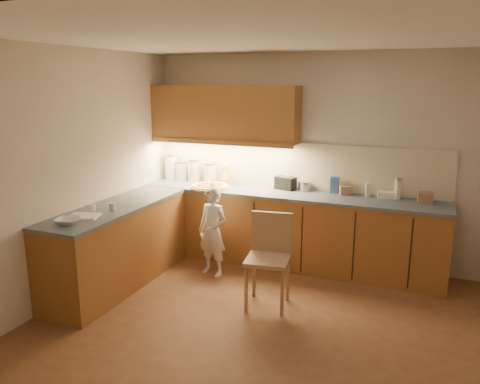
{
  "coord_description": "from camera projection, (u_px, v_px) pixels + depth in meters",
  "views": [
    {
      "loc": [
        1.19,
        -3.68,
        2.25
      ],
      "look_at": [
        -0.8,
        1.2,
        1.0
      ],
      "focal_mm": 35.0,
      "sensor_mm": 36.0,
      "label": 1
    }
  ],
  "objects": [
    {
      "name": "room",
      "position": [
        274.0,
        152.0,
        3.88
      ],
      "size": [
        4.54,
        4.5,
        2.62
      ],
      "color": "brown",
      "rests_on": "ground"
    },
    {
      "name": "l_counter",
      "position": [
        232.0,
        234.0,
        5.63
      ],
      "size": [
        3.77,
        2.62,
        0.92
      ],
      "color": "#98602C",
      "rests_on": "ground"
    },
    {
      "name": "toaster",
      "position": [
        285.0,
        183.0,
        5.89
      ],
      "size": [
        0.28,
        0.21,
        0.17
      ],
      "rotation": [
        0.0,
        0.0,
        -0.28
      ],
      "color": "black",
      "rests_on": "l_counter"
    },
    {
      "name": "spice_jar_a",
      "position": [
        93.0,
        208.0,
        4.91
      ],
      "size": [
        0.06,
        0.06,
        0.07
      ],
      "primitive_type": "cylinder",
      "rotation": [
        0.0,
        0.0,
        0.16
      ],
      "color": "white",
      "rests_on": "l_counter"
    },
    {
      "name": "canister_a",
      "position": [
        171.0,
        167.0,
        6.46
      ],
      "size": [
        0.18,
        0.18,
        0.36
      ],
      "rotation": [
        0.0,
        0.0,
        -0.02
      ],
      "color": "silver",
      "rests_on": "l_counter"
    },
    {
      "name": "pizza_on_board",
      "position": [
        210.0,
        186.0,
        5.98
      ],
      "size": [
        0.5,
        0.5,
        0.2
      ],
      "rotation": [
        0.0,
        0.0,
        0.39
      ],
      "color": "tan",
      "rests_on": "l_counter"
    },
    {
      "name": "canister_d",
      "position": [
        210.0,
        173.0,
        6.26
      ],
      "size": [
        0.17,
        0.17,
        0.28
      ],
      "rotation": [
        0.0,
        0.0,
        0.09
      ],
      "color": "silver",
      "rests_on": "l_counter"
    },
    {
      "name": "white_bottle",
      "position": [
        368.0,
        190.0,
        5.5
      ],
      "size": [
        0.07,
        0.07,
        0.17
      ],
      "primitive_type": "cube",
      "rotation": [
        0.0,
        0.0,
        0.29
      ],
      "color": "silver",
      "rests_on": "l_counter"
    },
    {
      "name": "flat_pack",
      "position": [
        386.0,
        195.0,
        5.45
      ],
      "size": [
        0.22,
        0.17,
        0.08
      ],
      "primitive_type": "cube",
      "rotation": [
        0.0,
        0.0,
        0.19
      ],
      "color": "white",
      "rests_on": "l_counter"
    },
    {
      "name": "child",
      "position": [
        213.0,
        232.0,
        5.49
      ],
      "size": [
        0.43,
        0.33,
        1.06
      ],
      "primitive_type": "imported",
      "rotation": [
        0.0,
        0.0,
        -0.22
      ],
      "color": "white",
      "rests_on": "ground"
    },
    {
      "name": "backsplash",
      "position": [
        294.0,
        166.0,
        5.92
      ],
      "size": [
        3.75,
        0.02,
        0.58
      ],
      "primitive_type": "cube",
      "color": "beige",
      "rests_on": "l_counter"
    },
    {
      "name": "dough_cloth",
      "position": [
        84.0,
        216.0,
        4.69
      ],
      "size": [
        0.35,
        0.31,
        0.02
      ],
      "primitive_type": "cube",
      "rotation": [
        0.0,
        0.0,
        0.33
      ],
      "color": "white",
      "rests_on": "l_counter"
    },
    {
      "name": "card_box_a",
      "position": [
        346.0,
        190.0,
        5.63
      ],
      "size": [
        0.18,
        0.15,
        0.1
      ],
      "primitive_type": "cube",
      "rotation": [
        0.0,
        0.0,
        0.4
      ],
      "color": "tan",
      "rests_on": "l_counter"
    },
    {
      "name": "wooden_chair",
      "position": [
        269.0,
        253.0,
        4.76
      ],
      "size": [
        0.48,
        0.48,
        0.95
      ],
      "rotation": [
        0.0,
        0.0,
        0.14
      ],
      "color": "tan",
      "rests_on": "ground"
    },
    {
      "name": "mixing_bowl",
      "position": [
        68.0,
        221.0,
        4.47
      ],
      "size": [
        0.29,
        0.29,
        0.06
      ],
      "primitive_type": "imported",
      "rotation": [
        0.0,
        0.0,
        0.32
      ],
      "color": "silver",
      "rests_on": "l_counter"
    },
    {
      "name": "canister_b",
      "position": [
        182.0,
        171.0,
        6.4
      ],
      "size": [
        0.15,
        0.15,
        0.27
      ],
      "rotation": [
        0.0,
        0.0,
        0.17
      ],
      "color": "silver",
      "rests_on": "l_counter"
    },
    {
      "name": "steel_pot",
      "position": [
        304.0,
        186.0,
        5.82
      ],
      "size": [
        0.16,
        0.16,
        0.12
      ],
      "color": "#BCBCC1",
      "rests_on": "l_counter"
    },
    {
      "name": "oil_jug",
      "position": [
        227.0,
        175.0,
        6.15
      ],
      "size": [
        0.1,
        0.08,
        0.29
      ],
      "rotation": [
        0.0,
        0.0,
        0.1
      ],
      "color": "gold",
      "rests_on": "l_counter"
    },
    {
      "name": "card_box_b",
      "position": [
        425.0,
        198.0,
        5.23
      ],
      "size": [
        0.17,
        0.14,
        0.12
      ],
      "primitive_type": "cube",
      "rotation": [
        0.0,
        0.0,
        0.09
      ],
      "color": "#AC7C5C",
      "rests_on": "l_counter"
    },
    {
      "name": "blue_box",
      "position": [
        335.0,
        185.0,
        5.69
      ],
      "size": [
        0.1,
        0.07,
        0.2
      ],
      "primitive_type": "cube",
      "rotation": [
        0.0,
        0.0,
        0.04
      ],
      "color": "#2F4E8F",
      "rests_on": "l_counter"
    },
    {
      "name": "tall_jar",
      "position": [
        398.0,
        189.0,
        5.37
      ],
      "size": [
        0.08,
        0.08,
        0.25
      ],
      "rotation": [
        0.0,
        0.0,
        -0.11
      ],
      "color": "beige",
      "rests_on": "l_counter"
    },
    {
      "name": "upper_cabinets",
      "position": [
        224.0,
        114.0,
        5.96
      ],
      "size": [
        1.95,
        0.36,
        0.73
      ],
      "color": "#98602C",
      "rests_on": "ground"
    },
    {
      "name": "canister_c",
      "position": [
        194.0,
        170.0,
        6.33
      ],
      "size": [
        0.17,
        0.17,
        0.31
      ],
      "rotation": [
        0.0,
        0.0,
        0.25
      ],
      "color": "beige",
      "rests_on": "l_counter"
    },
    {
      "name": "spice_jar_b",
      "position": [
        112.0,
        207.0,
        4.92
      ],
      "size": [
        0.07,
        0.07,
        0.08
      ],
      "primitive_type": "cylinder",
      "rotation": [
        0.0,
        0.0,
        -0.11
      ],
      "color": "silver",
      "rests_on": "l_counter"
    }
  ]
}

